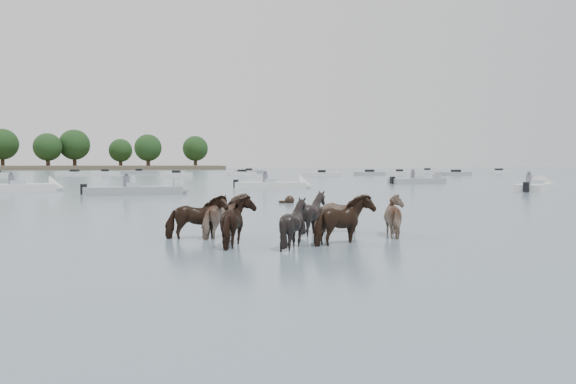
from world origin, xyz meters
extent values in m
plane|color=slate|center=(0.00, 0.00, 0.00)|extent=(400.00, 400.00, 0.00)
imported|color=black|center=(-1.41, 2.18, 0.46)|extent=(1.54, 0.79, 1.26)
imported|color=#8A735D|center=(-0.62, 2.31, 0.46)|extent=(1.40, 1.52, 1.27)
imported|color=black|center=(1.61, 2.53, 0.48)|extent=(1.36, 1.26, 1.30)
imported|color=#796052|center=(2.44, 2.76, 0.44)|extent=(1.55, 0.92, 1.23)
imported|color=black|center=(-0.47, 0.83, 0.47)|extent=(1.30, 1.45, 1.30)
imported|color=black|center=(0.67, 0.37, 0.46)|extent=(1.40, 1.32, 1.26)
imported|color=black|center=(1.86, 0.61, 0.48)|extent=(1.69, 1.39, 1.31)
imported|color=gray|center=(3.70, 1.80, 0.44)|extent=(1.31, 1.43, 1.22)
sphere|color=black|center=(3.18, 13.80, 0.12)|extent=(0.44, 0.44, 0.44)
cube|color=black|center=(2.93, 13.80, 0.02)|extent=(0.50, 0.22, 0.18)
cube|color=silver|center=(-12.10, 27.40, 0.20)|extent=(4.85, 2.22, 0.55)
cone|color=silver|center=(-9.79, 27.72, 0.20)|extent=(1.11, 1.71, 1.60)
cube|color=#99ADB7|center=(-12.10, 27.40, 0.55)|extent=(0.94, 1.22, 0.35)
cylinder|color=#595966|center=(-12.50, 27.40, 0.75)|extent=(0.36, 0.36, 0.70)
sphere|color=#595966|center=(-12.50, 27.40, 1.20)|extent=(0.24, 0.24, 0.24)
cube|color=gray|center=(-4.44, 22.03, 0.20)|extent=(5.58, 2.03, 0.55)
cone|color=gray|center=(-1.71, 22.25, 0.20)|extent=(1.02, 1.67, 1.60)
cube|color=#99ADB7|center=(-4.44, 22.03, 0.55)|extent=(0.89, 1.18, 0.35)
cube|color=black|center=(-7.16, 21.82, 0.35)|extent=(0.38, 0.38, 0.60)
cylinder|color=#595966|center=(-4.84, 22.03, 0.75)|extent=(0.36, 0.36, 0.70)
sphere|color=#595966|center=(-4.84, 22.03, 1.20)|extent=(0.24, 0.24, 0.24)
cube|color=silver|center=(4.57, 27.97, 0.20)|extent=(5.21, 2.59, 0.55)
cone|color=silver|center=(7.01, 27.46, 0.20)|extent=(1.21, 1.75, 1.60)
cube|color=#99ADB7|center=(4.57, 27.97, 0.55)|extent=(1.01, 1.26, 0.35)
cube|color=black|center=(2.13, 28.48, 0.35)|extent=(0.41, 0.41, 0.60)
cylinder|color=#595966|center=(4.17, 27.97, 0.75)|extent=(0.36, 0.36, 0.70)
sphere|color=#595966|center=(4.17, 27.97, 1.20)|extent=(0.24, 0.24, 0.24)
cube|color=silver|center=(21.02, 21.50, 0.20)|extent=(4.46, 4.43, 0.55)
cone|color=silver|center=(22.69, 23.15, 0.20)|extent=(1.76, 1.77, 1.60)
cube|color=#99ADB7|center=(21.02, 21.50, 0.55)|extent=(1.36, 1.36, 0.35)
cube|color=black|center=(19.36, 19.86, 0.35)|extent=(0.49, 0.49, 0.60)
cylinder|color=#595966|center=(20.62, 21.50, 0.75)|extent=(0.36, 0.36, 0.70)
sphere|color=#595966|center=(20.62, 21.50, 1.20)|extent=(0.24, 0.24, 0.24)
cube|color=gray|center=(18.74, 34.90, 0.20)|extent=(5.33, 2.60, 0.55)
cone|color=gray|center=(21.25, 35.41, 0.20)|extent=(1.21, 1.75, 1.60)
cube|color=#99ADB7|center=(18.74, 34.90, 0.55)|extent=(1.01, 1.26, 0.35)
cube|color=black|center=(16.24, 34.38, 0.35)|extent=(0.41, 0.41, 0.60)
cylinder|color=#595966|center=(18.34, 34.90, 0.75)|extent=(0.36, 0.36, 0.70)
sphere|color=#595966|center=(18.34, 34.90, 1.20)|extent=(0.24, 0.24, 0.24)
cube|color=silver|center=(-16.87, 74.86, 0.22)|extent=(5.56, 3.08, 0.60)
cube|color=black|center=(-16.87, 74.86, 0.60)|extent=(1.26, 1.26, 0.50)
cube|color=silver|center=(-12.85, 77.06, 0.22)|extent=(4.31, 1.57, 0.60)
cube|color=black|center=(-12.85, 77.06, 0.60)|extent=(1.02, 1.02, 0.50)
cube|color=gray|center=(-8.33, 82.48, 0.22)|extent=(6.17, 2.68, 0.60)
cube|color=black|center=(-8.33, 82.48, 0.60)|extent=(1.18, 1.18, 0.50)
cube|color=silver|center=(-2.24, 63.13, 0.22)|extent=(4.21, 2.08, 0.60)
cube|color=black|center=(-2.24, 63.13, 0.60)|extent=(1.14, 1.14, 0.50)
cube|color=silver|center=(7.12, 70.49, 0.22)|extent=(4.35, 2.65, 0.60)
cube|color=black|center=(7.12, 70.49, 0.60)|extent=(1.25, 1.25, 0.50)
cube|color=gray|center=(10.07, 86.24, 0.22)|extent=(5.20, 3.18, 0.60)
cube|color=black|center=(10.07, 86.24, 0.60)|extent=(1.29, 1.29, 0.50)
cube|color=silver|center=(17.16, 62.60, 0.22)|extent=(5.43, 3.12, 0.60)
cube|color=black|center=(17.16, 62.60, 0.60)|extent=(1.27, 1.27, 0.50)
cube|color=gray|center=(25.16, 66.19, 0.22)|extent=(4.70, 2.57, 0.60)
cube|color=black|center=(25.16, 66.19, 0.60)|extent=(1.22, 1.22, 0.50)
cube|color=silver|center=(30.66, 68.48, 0.22)|extent=(5.20, 2.78, 0.60)
cube|color=black|center=(30.66, 68.48, 0.60)|extent=(1.23, 1.23, 0.50)
cube|color=gray|center=(36.89, 62.78, 0.22)|extent=(4.98, 2.79, 0.60)
cube|color=black|center=(36.89, 62.78, 0.60)|extent=(1.24, 1.24, 0.50)
cube|color=silver|center=(41.66, 82.68, 0.22)|extent=(4.32, 2.51, 0.60)
cube|color=black|center=(41.66, 82.68, 0.60)|extent=(1.23, 1.23, 0.50)
cube|color=silver|center=(51.91, 76.39, 0.22)|extent=(4.96, 3.35, 0.60)
cube|color=black|center=(51.91, 76.39, 0.60)|extent=(1.33, 1.33, 0.50)
cylinder|color=#382619|center=(-49.22, 154.13, 1.90)|extent=(1.00, 1.00, 3.80)
sphere|color=black|center=(-49.22, 154.13, 6.86)|extent=(8.44, 8.44, 8.44)
cylinder|color=#382619|center=(-35.72, 145.53, 1.64)|extent=(1.00, 1.00, 3.27)
sphere|color=black|center=(-35.72, 145.53, 5.91)|extent=(7.27, 7.27, 7.27)
cylinder|color=#382619|center=(-29.80, 149.80, 1.85)|extent=(1.00, 1.00, 3.70)
sphere|color=black|center=(-29.80, 149.80, 6.68)|extent=(8.22, 8.22, 8.22)
cylinder|color=#382619|center=(-18.11, 153.08, 1.46)|extent=(1.00, 1.00, 2.91)
sphere|color=black|center=(-18.11, 153.08, 5.26)|extent=(6.47, 6.47, 6.47)
cylinder|color=#382619|center=(-9.99, 142.06, 1.59)|extent=(1.00, 1.00, 3.19)
sphere|color=black|center=(-9.99, 142.06, 5.76)|extent=(7.08, 7.08, 7.08)
cylinder|color=#382619|center=(2.75, 156.47, 1.66)|extent=(1.00, 1.00, 3.31)
sphere|color=black|center=(2.75, 156.47, 5.98)|extent=(7.36, 7.36, 7.36)
camera|label=1|loc=(-1.79, -11.76, 1.87)|focal=35.24mm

